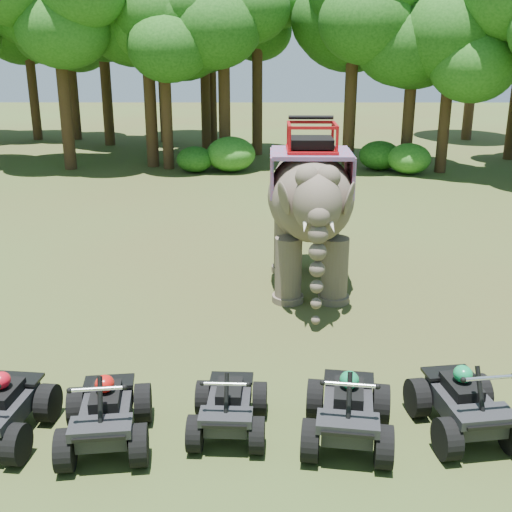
% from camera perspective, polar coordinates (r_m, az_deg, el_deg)
% --- Properties ---
extents(ground, '(110.00, 110.00, 0.00)m').
position_cam_1_polar(ground, '(12.40, -0.02, -10.14)').
color(ground, '#47381E').
rests_on(ground, ground).
extents(elephant, '(2.27, 5.03, 4.20)m').
position_cam_1_polar(elephant, '(15.87, 4.84, 4.45)').
color(elephant, brown).
rests_on(elephant, ground).
extents(atv_1, '(1.52, 1.95, 1.34)m').
position_cam_1_polar(atv_1, '(10.34, -13.29, -12.80)').
color(atv_1, black).
rests_on(atv_1, ground).
extents(atv_2, '(1.24, 1.66, 1.19)m').
position_cam_1_polar(atv_2, '(10.40, -2.44, -12.52)').
color(atv_2, black).
rests_on(atv_2, ground).
extents(atv_3, '(1.59, 2.01, 1.36)m').
position_cam_1_polar(atv_3, '(10.25, 8.22, -12.67)').
color(atv_3, black).
rests_on(atv_3, ground).
extents(atv_4, '(1.58, 2.00, 1.35)m').
position_cam_1_polar(atv_4, '(10.84, 18.13, -11.66)').
color(atv_4, black).
rests_on(atv_4, ground).
extents(tree_0, '(5.90, 5.90, 8.42)m').
position_cam_1_polar(tree_0, '(35.24, 0.11, 15.80)').
color(tree_0, '#195114').
rests_on(tree_0, ground).
extents(tree_1, '(6.95, 6.95, 9.93)m').
position_cam_1_polar(tree_1, '(32.42, 8.54, 16.69)').
color(tree_1, '#195114').
rests_on(tree_1, ground).
extents(tree_2, '(5.15, 5.15, 7.36)m').
position_cam_1_polar(tree_2, '(31.48, 16.62, 13.75)').
color(tree_2, '#195114').
rests_on(tree_2, ground).
extents(tree_25, '(6.49, 6.49, 9.28)m').
position_cam_1_polar(tree_25, '(32.29, -16.87, 15.54)').
color(tree_25, '#195114').
rests_on(tree_25, ground).
extents(tree_26, '(5.24, 5.24, 7.48)m').
position_cam_1_polar(tree_26, '(31.46, -8.04, 14.42)').
color(tree_26, '#195114').
rests_on(tree_26, ground).
extents(tree_29, '(6.20, 6.20, 8.85)m').
position_cam_1_polar(tree_29, '(42.99, -19.41, 15.60)').
color(tree_29, '#195114').
rests_on(tree_29, ground).
extents(tree_30, '(6.62, 6.62, 9.45)m').
position_cam_1_polar(tree_30, '(32.10, -9.54, 16.20)').
color(tree_30, '#195114').
rests_on(tree_30, ground).
extents(tree_31, '(6.54, 6.54, 9.34)m').
position_cam_1_polar(tree_31, '(32.31, -2.88, 16.33)').
color(tree_31, '#195114').
rests_on(tree_31, ground).
extents(tree_32, '(7.07, 7.07, 10.10)m').
position_cam_1_polar(tree_32, '(40.25, -8.35, 17.17)').
color(tree_32, '#195114').
rests_on(tree_32, ground).
extents(tree_33, '(7.50, 7.50, 10.71)m').
position_cam_1_polar(tree_33, '(42.80, 18.89, 16.90)').
color(tree_33, '#195114').
rests_on(tree_33, ground).
extents(tree_34, '(5.56, 5.56, 7.94)m').
position_cam_1_polar(tree_34, '(32.55, -9.48, 14.90)').
color(tree_34, '#195114').
rests_on(tree_34, ground).
extents(tree_36, '(5.26, 5.26, 7.51)m').
position_cam_1_polar(tree_36, '(35.99, -4.54, 15.08)').
color(tree_36, '#195114').
rests_on(tree_36, ground).
extents(tree_38, '(6.97, 6.97, 9.95)m').
position_cam_1_polar(tree_38, '(39.48, -13.35, 16.75)').
color(tree_38, '#195114').
rests_on(tree_38, ground).
extents(tree_39, '(5.14, 5.14, 7.35)m').
position_cam_1_polar(tree_39, '(36.50, -3.96, 15.02)').
color(tree_39, '#195114').
rests_on(tree_39, ground).
extents(tree_40, '(5.95, 5.95, 8.50)m').
position_cam_1_polar(tree_40, '(32.14, 13.64, 15.09)').
color(tree_40, '#195114').
rests_on(tree_40, ground).
extents(tree_41, '(5.61, 5.61, 8.02)m').
position_cam_1_polar(tree_41, '(42.39, -16.03, 15.33)').
color(tree_41, '#195114').
rests_on(tree_41, ground).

